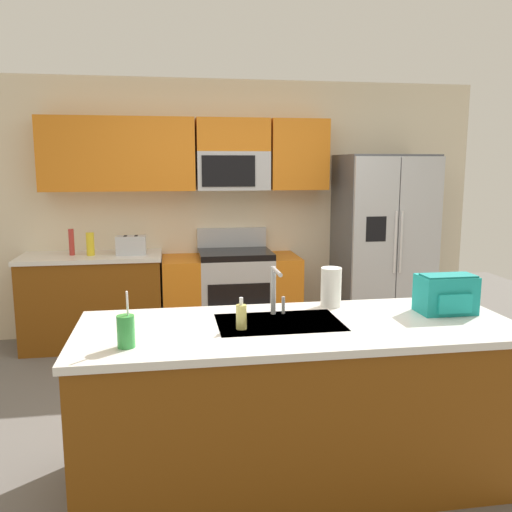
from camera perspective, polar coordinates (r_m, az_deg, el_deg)
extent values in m
plane|color=#66605B|center=(3.97, 1.36, -16.62)|extent=(9.00, 9.00, 0.00)
cube|color=beige|center=(5.70, -2.61, 5.07)|extent=(5.20, 0.10, 2.60)
cube|color=orange|center=(5.50, -18.35, 10.16)|extent=(0.70, 0.32, 0.70)
cube|color=orange|center=(5.44, -10.60, 10.49)|extent=(0.76, 0.32, 0.70)
cube|color=orange|center=(5.59, 4.46, 10.60)|extent=(0.58, 0.32, 0.70)
cube|color=#B7BABF|center=(5.47, -2.47, 8.96)|extent=(0.72, 0.32, 0.38)
cube|color=black|center=(5.30, -2.91, 8.94)|extent=(0.52, 0.01, 0.30)
cube|color=orange|center=(5.48, -2.50, 12.62)|extent=(0.72, 0.32, 0.32)
cube|color=brown|center=(5.51, -16.76, -4.69)|extent=(1.30, 0.60, 0.86)
cube|color=silver|center=(5.42, -16.99, -0.07)|extent=(1.33, 0.63, 0.04)
cube|color=#B7BABF|center=(5.50, -2.20, -4.40)|extent=(0.72, 0.60, 0.84)
cube|color=black|center=(5.20, -1.78, -4.89)|extent=(0.60, 0.01, 0.36)
cube|color=black|center=(5.41, -2.23, 0.23)|extent=(0.72, 0.60, 0.06)
cube|color=#B7BABF|center=(5.65, -2.58, 1.97)|extent=(0.72, 0.06, 0.20)
cube|color=orange|center=(5.46, -7.85, -4.59)|extent=(0.36, 0.60, 0.84)
cube|color=orange|center=(5.58, 2.91, -4.20)|extent=(0.28, 0.60, 0.84)
cube|color=#4C4F54|center=(5.74, 13.11, 1.09)|extent=(0.90, 0.70, 1.85)
cube|color=#B7BABF|center=(5.32, 12.38, 0.44)|extent=(0.44, 0.04, 1.81)
cube|color=#B7BABF|center=(5.50, 16.74, 0.56)|extent=(0.44, 0.04, 1.81)
cylinder|color=silver|center=(5.35, 14.48, 1.42)|extent=(0.02, 0.02, 0.60)
cylinder|color=silver|center=(5.38, 15.06, 1.43)|extent=(0.02, 0.02, 0.60)
cube|color=black|center=(5.27, 12.55, 2.79)|extent=(0.20, 0.00, 0.24)
cube|color=brown|center=(3.14, 4.43, -15.41)|extent=(2.35, 0.87, 0.86)
cube|color=silver|center=(2.97, 4.54, -7.53)|extent=(2.39, 0.91, 0.04)
cube|color=#B7BABF|center=(3.00, 2.44, -7.27)|extent=(0.68, 0.44, 0.03)
cube|color=#B7BABF|center=(5.31, -13.04, 1.12)|extent=(0.28, 0.16, 0.18)
cube|color=black|center=(5.30, -13.61, 2.04)|extent=(0.03, 0.11, 0.01)
cube|color=black|center=(5.30, -12.53, 2.08)|extent=(0.03, 0.11, 0.01)
cylinder|color=#B2332D|center=(5.42, -18.88, 1.39)|extent=(0.05, 0.05, 0.25)
cylinder|color=yellow|center=(5.36, -17.07, 1.22)|extent=(0.08, 0.08, 0.22)
cylinder|color=#B7BABF|center=(3.12, 1.83, -3.64)|extent=(0.03, 0.03, 0.28)
cylinder|color=#B7BABF|center=(2.99, 2.21, -1.65)|extent=(0.02, 0.20, 0.02)
cylinder|color=#B7BABF|center=(3.15, 2.89, -5.19)|extent=(0.02, 0.02, 0.10)
cylinder|color=green|center=(2.65, -13.56, -7.74)|extent=(0.08, 0.08, 0.15)
cylinder|color=white|center=(2.61, -13.41, -5.07)|extent=(0.01, 0.03, 0.14)
cylinder|color=#D8CC66|center=(2.86, -1.56, -6.44)|extent=(0.06, 0.06, 0.13)
cylinder|color=white|center=(2.83, -1.57, -4.79)|extent=(0.02, 0.02, 0.04)
cylinder|color=white|center=(3.32, 7.92, -3.27)|extent=(0.12, 0.12, 0.24)
cube|color=teal|center=(3.34, 19.37, -3.81)|extent=(0.32, 0.20, 0.22)
cube|color=#157D79|center=(3.30, 19.64, -2.12)|extent=(0.30, 0.14, 0.03)
cube|color=teal|center=(3.26, 20.22, -4.74)|extent=(0.20, 0.03, 0.11)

